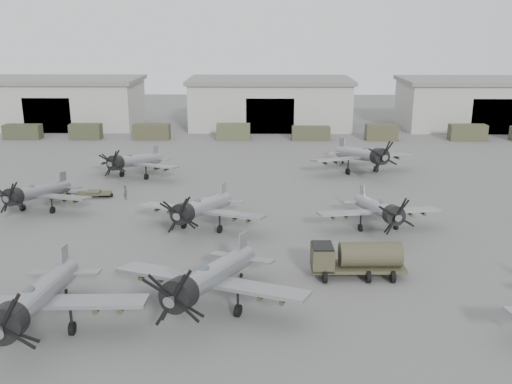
% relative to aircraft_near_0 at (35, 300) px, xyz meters
% --- Properties ---
extents(ground, '(220.00, 220.00, 0.00)m').
position_rel_aircraft_near_0_xyz_m(ground, '(14.54, 10.49, -2.42)').
color(ground, '#585855').
rests_on(ground, ground).
extents(hangar_left, '(29.00, 14.80, 8.70)m').
position_rel_aircraft_near_0_xyz_m(hangar_left, '(-23.46, 72.45, 1.95)').
color(hangar_left, '#A5A59A').
rests_on(hangar_left, ground).
extents(hangar_center, '(29.00, 14.80, 8.70)m').
position_rel_aircraft_near_0_xyz_m(hangar_center, '(14.54, 72.45, 1.95)').
color(hangar_center, '#A5A59A').
rests_on(hangar_center, ground).
extents(hangar_right, '(29.00, 14.80, 8.70)m').
position_rel_aircraft_near_0_xyz_m(hangar_right, '(52.54, 72.45, 1.95)').
color(hangar_right, '#A5A59A').
rests_on(hangar_right, ground).
extents(support_truck_0, '(5.92, 2.20, 2.36)m').
position_rel_aircraft_near_0_xyz_m(support_truck_0, '(-25.75, 60.49, -1.24)').
color(support_truck_0, '#363C27').
rests_on(support_truck_0, ground).
extents(support_truck_1, '(5.04, 2.20, 2.49)m').
position_rel_aircraft_near_0_xyz_m(support_truck_1, '(-15.42, 60.49, -1.17)').
color(support_truck_1, '#393C27').
rests_on(support_truck_1, ground).
extents(support_truck_2, '(5.84, 2.20, 2.47)m').
position_rel_aircraft_near_0_xyz_m(support_truck_2, '(-4.67, 60.49, -1.18)').
color(support_truck_2, '#3E3E29').
rests_on(support_truck_2, ground).
extents(support_truck_3, '(5.38, 2.20, 2.57)m').
position_rel_aircraft_near_0_xyz_m(support_truck_3, '(8.59, 60.49, -1.14)').
color(support_truck_3, '#464B31').
rests_on(support_truck_3, ground).
extents(support_truck_4, '(6.12, 2.20, 2.15)m').
position_rel_aircraft_near_0_xyz_m(support_truck_4, '(21.10, 60.49, -1.34)').
color(support_truck_4, '#3E402A').
rests_on(support_truck_4, ground).
extents(support_truck_5, '(5.04, 2.20, 2.54)m').
position_rel_aircraft_near_0_xyz_m(support_truck_5, '(32.45, 60.49, -1.15)').
color(support_truck_5, '#41412A').
rests_on(support_truck_5, ground).
extents(support_truck_6, '(5.82, 2.20, 2.55)m').
position_rel_aircraft_near_0_xyz_m(support_truck_6, '(46.26, 60.49, -1.14)').
color(support_truck_6, '#41412A').
rests_on(support_truck_6, ground).
extents(aircraft_near_0, '(13.28, 11.95, 5.32)m').
position_rel_aircraft_near_0_xyz_m(aircraft_near_0, '(0.00, 0.00, 0.00)').
color(aircraft_near_0, gray).
rests_on(aircraft_near_0, ground).
extents(aircraft_near_1, '(13.13, 11.84, 5.29)m').
position_rel_aircraft_near_0_xyz_m(aircraft_near_1, '(10.08, 3.17, -0.01)').
color(aircraft_near_1, gray).
rests_on(aircraft_near_1, ground).
extents(aircraft_mid_0, '(11.24, 10.11, 4.46)m').
position_rel_aircraft_near_0_xyz_m(aircraft_mid_0, '(-9.13, 23.33, -0.39)').
color(aircraft_mid_0, gray).
rests_on(aircraft_mid_0, ground).
extents(aircraft_mid_1, '(11.90, 10.72, 4.78)m').
position_rel_aircraft_near_0_xyz_m(aircraft_mid_1, '(7.90, 18.29, -0.25)').
color(aircraft_mid_1, '#96999E').
rests_on(aircraft_mid_1, ground).
extents(aircraft_mid_2, '(11.31, 10.18, 4.49)m').
position_rel_aircraft_near_0_xyz_m(aircraft_mid_2, '(24.12, 18.61, -0.38)').
color(aircraft_mid_2, '#94979C').
rests_on(aircraft_mid_2, ground).
extents(aircraft_far_0, '(11.49, 10.37, 4.64)m').
position_rel_aircraft_near_0_xyz_m(aircraft_far_0, '(-2.33, 36.40, -0.31)').
color(aircraft_far_0, gray).
rests_on(aircraft_far_0, ground).
extents(aircraft_far_1, '(13.09, 11.80, 5.26)m').
position_rel_aircraft_near_0_xyz_m(aircraft_far_1, '(26.00, 39.12, -0.03)').
color(aircraft_far_1, '#92959A').
rests_on(aircraft_far_1, ground).
extents(fuel_tanker, '(7.00, 3.30, 2.68)m').
position_rel_aircraft_near_0_xyz_m(fuel_tanker, '(20.56, 8.83, -0.88)').
color(fuel_tanker, '#3F3D29').
rests_on(fuel_tanker, ground).
extents(tug_trailer, '(6.54, 1.75, 1.30)m').
position_rel_aircraft_near_0_xyz_m(tug_trailer, '(-7.18, 28.30, -1.93)').
color(tug_trailer, '#3D3D28').
rests_on(tug_trailer, ground).
extents(ground_crew, '(0.58, 0.69, 1.60)m').
position_rel_aircraft_near_0_xyz_m(ground_crew, '(-1.23, 27.83, -1.62)').
color(ground_crew, '#3E432C').
rests_on(ground_crew, ground).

